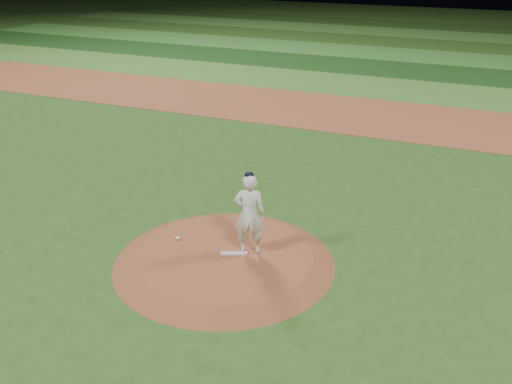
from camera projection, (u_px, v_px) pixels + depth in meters
ground at (225, 262)px, 14.22m from camera, size 120.00×120.00×0.00m
infield_dirt_band at (359, 115)px, 25.97m from camera, size 70.00×6.00×0.02m
outfield_stripe_0 at (384, 88)px, 30.59m from camera, size 70.00×5.00×0.02m
outfield_stripe_1 at (400, 70)px, 34.79m from camera, size 70.00×5.00×0.02m
outfield_stripe_2 at (413, 55)px, 38.98m from camera, size 70.00×5.00×0.02m
outfield_stripe_3 at (424, 44)px, 43.18m from camera, size 70.00×5.00×0.02m
outfield_stripe_4 at (433, 34)px, 47.38m from camera, size 70.00×5.00×0.02m
outfield_stripe_5 at (440, 26)px, 51.57m from camera, size 70.00×5.00×0.02m
pitchers_mound at (225, 258)px, 14.17m from camera, size 5.50×5.50×0.25m
pitching_rubber at (234, 253)px, 14.10m from camera, size 0.67×0.42×0.03m
rosin_bag at (178, 238)px, 14.78m from camera, size 0.13×0.13×0.07m
pitcher_on_mound at (249, 213)px, 13.80m from camera, size 0.88×0.72×2.14m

